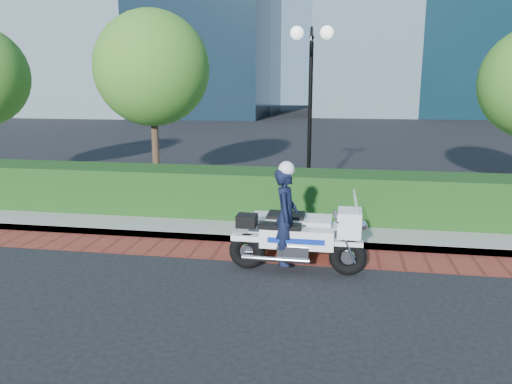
# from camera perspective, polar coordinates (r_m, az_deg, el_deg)

# --- Properties ---
(ground) EXTENTS (120.00, 120.00, 0.00)m
(ground) POSITION_cam_1_polar(r_m,az_deg,el_deg) (7.93, -4.10, -10.37)
(ground) COLOR black
(ground) RESTS_ON ground
(brick_strip) EXTENTS (60.00, 1.00, 0.01)m
(brick_strip) POSITION_cam_1_polar(r_m,az_deg,el_deg) (9.30, -1.88, -6.81)
(brick_strip) COLOR maroon
(brick_strip) RESTS_ON ground
(sidewalk) EXTENTS (60.00, 8.00, 0.15)m
(sidewalk) POSITION_cam_1_polar(r_m,az_deg,el_deg) (13.55, 1.96, -0.31)
(sidewalk) COLOR gray
(sidewalk) RESTS_ON ground
(hedge_main) EXTENTS (18.00, 1.20, 1.00)m
(hedge_main) POSITION_cam_1_polar(r_m,az_deg,el_deg) (11.11, 0.29, -0.13)
(hedge_main) COLOR black
(hedge_main) RESTS_ON sidewalk
(lamppost) EXTENTS (1.02, 0.70, 4.21)m
(lamppost) POSITION_cam_1_polar(r_m,az_deg,el_deg) (12.31, 6.26, 11.88)
(lamppost) COLOR black
(lamppost) RESTS_ON sidewalk
(tree_b) EXTENTS (3.20, 3.20, 4.89)m
(tree_b) POSITION_cam_1_polar(r_m,az_deg,el_deg) (14.59, -11.81, 13.65)
(tree_b) COLOR #332319
(tree_b) RESTS_ON sidewalk
(police_motorcycle) EXTENTS (2.28, 1.60, 1.85)m
(police_motorcycle) POSITION_cam_1_polar(r_m,az_deg,el_deg) (8.51, 4.29, -4.24)
(police_motorcycle) COLOR black
(police_motorcycle) RESTS_ON ground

